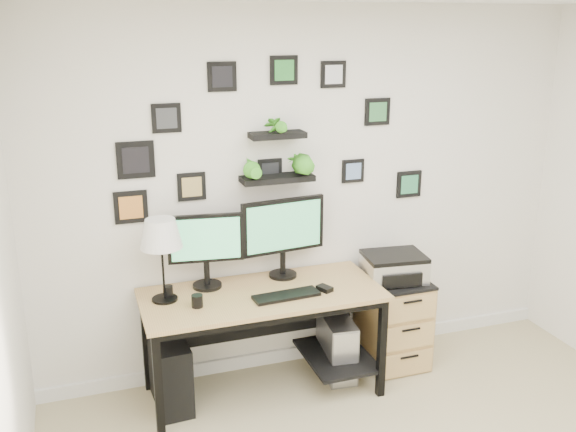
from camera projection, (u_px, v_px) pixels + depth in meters
name	position (u px, v px, depth m)	size (l,w,h in m)	color
room	(312.00, 350.00, 4.94)	(4.00, 4.00, 4.00)	#C4B88C
desk	(266.00, 307.00, 4.34)	(1.60, 0.70, 0.75)	tan
monitor_left	(206.00, 245.00, 4.26)	(0.50, 0.22, 0.52)	black
monitor_right	(283.00, 231.00, 4.43)	(0.61, 0.22, 0.57)	black
keyboard	(286.00, 296.00, 4.19)	(0.44, 0.14, 0.02)	black
mouse	(325.00, 288.00, 4.29)	(0.07, 0.10, 0.03)	black
table_lamp	(161.00, 236.00, 4.02)	(0.27, 0.27, 0.55)	black
mug	(197.00, 301.00, 4.03)	(0.07, 0.07, 0.08)	black
pen_cup	(168.00, 292.00, 4.17)	(0.06, 0.06, 0.08)	black
pc_tower_black	(170.00, 372.00, 4.27)	(0.21, 0.48, 0.48)	black
pc_tower_grey	(337.00, 346.00, 4.65)	(0.24, 0.46, 0.44)	gray
file_cabinet	(393.00, 320.00, 4.79)	(0.43, 0.53, 0.67)	tan
printer	(394.00, 267.00, 4.65)	(0.46, 0.39, 0.19)	silver
wall_decor	(272.00, 148.00, 4.32)	(2.25, 0.18, 1.06)	black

